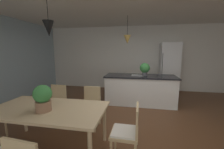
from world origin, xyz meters
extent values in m
cube|color=brown|center=(0.00, 0.00, -0.02)|extent=(10.00, 8.40, 0.04)
cube|color=white|center=(0.00, 3.26, 1.35)|extent=(10.00, 0.12, 2.70)
cube|color=#D1B284|center=(-1.49, -1.00, 0.72)|extent=(1.84, 0.95, 0.04)
cylinder|color=#D1B284|center=(-2.33, -0.60, 0.36)|extent=(0.06, 0.06, 0.72)
cylinder|color=#D1B284|center=(-0.65, -0.60, 0.36)|extent=(0.06, 0.06, 0.72)
cube|color=tan|center=(-1.90, -0.20, 0.43)|extent=(0.42, 0.42, 0.04)
cube|color=white|center=(-1.90, -0.20, 0.47)|extent=(0.38, 0.38, 0.03)
cube|color=tan|center=(-1.89, -0.02, 0.66)|extent=(0.38, 0.05, 0.42)
cylinder|color=tan|center=(-1.74, -0.38, 0.21)|extent=(0.04, 0.04, 0.41)
cylinder|color=tan|center=(-2.08, -0.36, 0.21)|extent=(0.04, 0.04, 0.41)
cylinder|color=tan|center=(-1.72, -0.04, 0.21)|extent=(0.04, 0.04, 0.41)
cylinder|color=tan|center=(-2.06, -0.02, 0.21)|extent=(0.04, 0.04, 0.41)
cube|color=tan|center=(-0.25, -1.00, 0.43)|extent=(0.41, 0.41, 0.04)
cube|color=white|center=(-0.25, -1.00, 0.47)|extent=(0.37, 0.37, 0.03)
cube|color=tan|center=(-0.07, -1.00, 0.66)|extent=(0.04, 0.38, 0.42)
cylinder|color=tan|center=(-0.42, -0.82, 0.21)|extent=(0.04, 0.04, 0.41)
cylinder|color=tan|center=(-0.08, -0.83, 0.21)|extent=(0.04, 0.04, 0.41)
cylinder|color=tan|center=(-2.55, -0.83, 0.21)|extent=(0.04, 0.04, 0.41)
cube|color=tan|center=(-1.08, -0.20, 0.43)|extent=(0.41, 0.41, 0.04)
cube|color=white|center=(-1.08, -0.20, 0.47)|extent=(0.37, 0.37, 0.03)
cube|color=tan|center=(-1.07, -0.02, 0.66)|extent=(0.38, 0.04, 0.42)
cylinder|color=tan|center=(-0.91, -0.38, 0.21)|extent=(0.04, 0.04, 0.41)
cylinder|color=tan|center=(-1.25, -0.37, 0.21)|extent=(0.04, 0.04, 0.41)
cylinder|color=tan|center=(-0.90, -0.04, 0.21)|extent=(0.04, 0.04, 0.41)
cylinder|color=tan|center=(-1.24, -0.03, 0.21)|extent=(0.04, 0.04, 0.41)
cube|color=white|center=(0.01, 1.45, 0.44)|extent=(2.11, 0.76, 0.88)
cube|color=black|center=(0.01, 1.45, 0.88)|extent=(2.17, 0.82, 0.04)
cube|color=gray|center=(-0.08, 1.45, 0.91)|extent=(0.36, 0.30, 0.01)
cube|color=silver|center=(1.14, 2.86, 0.99)|extent=(0.71, 0.64, 1.99)
cylinder|color=#4C4C4C|center=(0.83, 2.52, 0.99)|extent=(0.02, 0.02, 1.19)
cone|color=black|center=(-1.44, -0.91, 1.98)|extent=(0.17, 0.17, 0.23)
cylinder|color=black|center=(-0.41, 1.45, 2.41)|extent=(0.01, 0.01, 0.57)
cone|color=olive|center=(-0.41, 1.45, 2.00)|extent=(0.21, 0.21, 0.26)
cylinder|color=#4C4C51|center=(0.14, 1.45, 0.96)|extent=(0.15, 0.15, 0.11)
sphere|color=#387F3D|center=(0.14, 1.45, 1.14)|extent=(0.31, 0.31, 0.31)
cylinder|color=#8C664C|center=(-1.48, -1.11, 0.82)|extent=(0.23, 0.23, 0.16)
sphere|color=#387F3D|center=(-1.48, -1.11, 1.01)|extent=(0.27, 0.27, 0.27)
camera|label=1|loc=(-0.09, -2.90, 1.63)|focal=22.29mm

